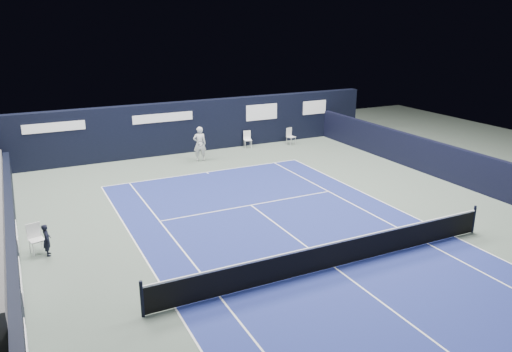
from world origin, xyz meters
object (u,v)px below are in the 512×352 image
at_px(line_judge_chair, 35,236).
at_px(tennis_player, 200,144).
at_px(folding_chair_back_b, 290,135).
at_px(tennis_net, 335,254).
at_px(folding_chair_back_a, 247,136).

bearing_deg(line_judge_chair, tennis_player, 28.25).
bearing_deg(folding_chair_back_b, line_judge_chair, -162.35).
distance_m(line_judge_chair, tennis_net, 10.41).
bearing_deg(folding_chair_back_a, tennis_net, -92.48).
distance_m(folding_chair_back_b, tennis_player, 6.76).
bearing_deg(folding_chair_back_a, folding_chair_back_b, 0.90).
xyz_separation_m(folding_chair_back_b, tennis_net, (-7.13, -15.30, -0.10)).
height_order(folding_chair_back_a, line_judge_chair, line_judge_chair).
bearing_deg(tennis_net, line_judge_chair, 147.35).
height_order(folding_chair_back_a, tennis_net, tennis_net).
bearing_deg(line_judge_chair, folding_chair_back_a, 23.67).
relative_size(tennis_net, tennis_player, 6.41).
distance_m(tennis_net, tennis_player, 14.17).
bearing_deg(tennis_player, line_judge_chair, -137.28).
height_order(tennis_net, tennis_player, tennis_player).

